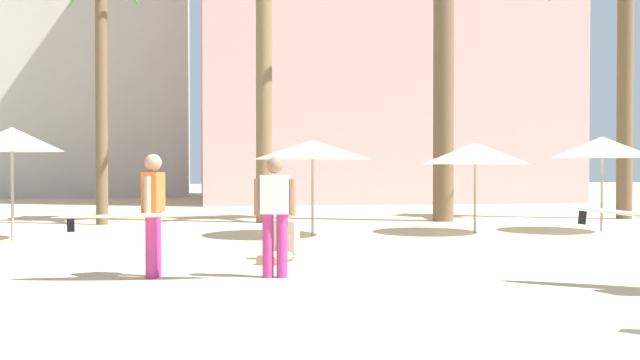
{
  "coord_description": "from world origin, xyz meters",
  "views": [
    {
      "loc": [
        -2.9,
        -4.7,
        1.58
      ],
      "look_at": [
        -0.87,
        7.3,
        1.35
      ],
      "focal_mm": 40.96,
      "sensor_mm": 36.0,
      "label": 1
    }
  ],
  "objects": [
    {
      "name": "person_far_left",
      "position": [
        -1.5,
        7.36,
        0.32
      ],
      "size": [
        0.78,
        0.95,
        0.91
      ],
      "rotation": [
        0.0,
        0.0,
        4.17
      ],
      "color": "tan",
      "rests_on": "ground"
    },
    {
      "name": "cafe_umbrella_1",
      "position": [
        3.57,
        11.63,
        1.88
      ],
      "size": [
        2.52,
        2.52,
        2.14
      ],
      "color": "gray",
      "rests_on": "ground"
    },
    {
      "name": "cafe_umbrella_2",
      "position": [
        6.7,
        11.42,
        2.03
      ],
      "size": [
        2.34,
        2.34,
        2.29
      ],
      "color": "gray",
      "rests_on": "ground"
    },
    {
      "name": "person_near_right",
      "position": [
        -1.81,
        5.56,
        0.94
      ],
      "size": [
        0.61,
        0.3,
        1.71
      ],
      "rotation": [
        0.0,
        0.0,
        1.35
      ],
      "color": "#B7337F",
      "rests_on": "ground"
    },
    {
      "name": "cafe_umbrella_3",
      "position": [
        -6.74,
        11.52,
        2.14
      ],
      "size": [
        2.1,
        2.1,
        2.4
      ],
      "color": "gray",
      "rests_on": "ground"
    },
    {
      "name": "person_mid_right",
      "position": [
        -3.51,
        5.76,
        0.94
      ],
      "size": [
        2.8,
        0.94,
        1.75
      ],
      "rotation": [
        0.0,
        0.0,
        6.01
      ],
      "color": "#B7337F",
      "rests_on": "ground"
    },
    {
      "name": "cafe_umbrella_0",
      "position": [
        -0.33,
        11.51,
        1.95
      ],
      "size": [
        2.66,
        2.66,
        2.17
      ],
      "color": "gray",
      "rests_on": "ground"
    }
  ]
}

